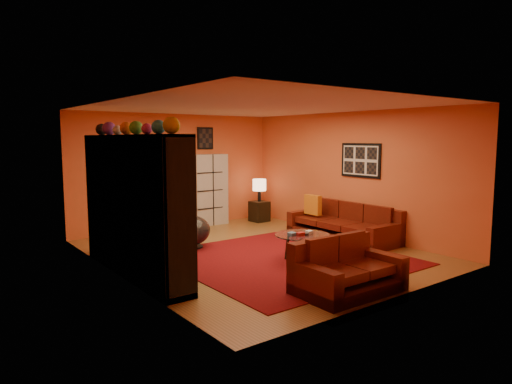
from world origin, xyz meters
TOP-DOWN VIEW (x-y plane):
  - floor at (0.00, 0.00)m, footprint 6.00×6.00m
  - ceiling at (0.00, 0.00)m, footprint 6.00×6.00m
  - wall_back at (0.00, 3.00)m, footprint 6.00×0.00m
  - wall_front at (0.00, -3.00)m, footprint 6.00×0.00m
  - wall_left at (-2.50, 0.00)m, footprint 0.00×6.00m
  - wall_right at (2.50, 0.00)m, footprint 0.00×6.00m
  - rug at (0.10, -0.70)m, footprint 3.60×3.60m
  - doorway at (-0.70, 2.96)m, footprint 0.95×0.10m
  - wall_art_right at (2.48, -0.30)m, footprint 0.03×1.00m
  - wall_art_back at (0.75, 2.98)m, footprint 0.42×0.03m
  - entertainment_unit at (-2.27, 0.00)m, footprint 0.45×3.00m
  - tv at (-2.23, 0.06)m, footprint 0.92×0.12m
  - sofa at (2.14, -0.23)m, footprint 0.99×2.37m
  - loveseat at (-0.32, -2.42)m, footprint 1.45×0.89m
  - throw_pillow at (1.95, 0.53)m, footprint 0.12×0.42m
  - coffee_table at (0.22, -1.01)m, footprint 0.92×0.92m
  - storage_cabinet at (0.73, 2.80)m, footprint 0.85×0.40m
  - bowl_chair at (-0.80, 0.98)m, footprint 0.77×0.77m
  - side_table at (1.93, 2.40)m, footprint 0.42×0.42m
  - table_lamp at (1.93, 2.40)m, footprint 0.33×0.33m

SIDE VIEW (x-z plane):
  - floor at x=0.00m, z-range 0.00..0.00m
  - rug at x=0.10m, z-range 0.00..0.01m
  - side_table at x=1.93m, z-range 0.00..0.50m
  - sofa at x=2.14m, z-range -0.14..0.71m
  - loveseat at x=-0.32m, z-range -0.14..0.71m
  - bowl_chair at x=-0.80m, z-range 0.02..0.64m
  - coffee_table at x=0.22m, z-range 0.19..0.65m
  - throw_pillow at x=1.95m, z-range 0.42..0.84m
  - storage_cabinet at x=0.73m, z-range 0.00..1.68m
  - table_lamp at x=1.93m, z-range 0.62..1.17m
  - tv at x=-2.23m, z-range 0.72..1.25m
  - doorway at x=-0.70m, z-range 0.00..2.04m
  - entertainment_unit at x=-2.27m, z-range 0.00..2.10m
  - wall_back at x=0.00m, z-range -1.70..4.30m
  - wall_front at x=0.00m, z-range -1.70..4.30m
  - wall_left at x=-2.50m, z-range -1.70..4.30m
  - wall_right at x=2.50m, z-range -1.70..4.30m
  - wall_art_right at x=2.48m, z-range 1.25..1.95m
  - wall_art_back at x=0.75m, z-range 1.79..2.31m
  - ceiling at x=0.00m, z-range 2.60..2.60m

